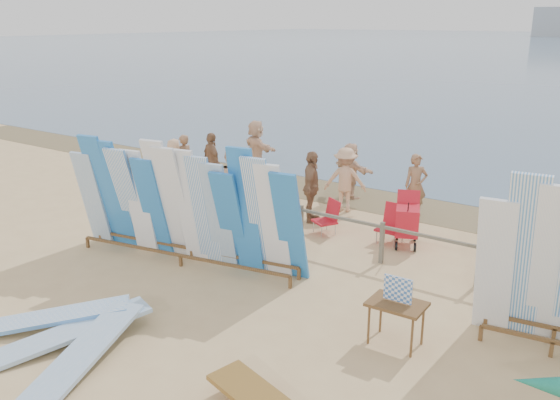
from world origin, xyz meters
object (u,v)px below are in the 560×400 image
Objects in this scene: main_surfboard_rack at (184,209)px; beachgoer_extra_1 at (212,162)px; beachgoer_9 at (535,217)px; beachgoer_5 at (350,171)px; beach_chair_left at (326,224)px; flat_board_a at (83,366)px; stroller at (407,225)px; beachgoer_1 at (184,161)px; beachgoer_3 at (345,180)px; beachgoer_4 at (311,187)px; flat_board_e at (46,329)px; beachgoer_8 at (538,235)px; beachgoer_2 at (232,183)px; beachgoer_7 at (416,185)px; beachgoer_0 at (175,166)px; vendor_table at (396,322)px; flat_board_b at (67,344)px; beachgoer_11 at (256,149)px; beach_chair_right at (391,232)px.

main_surfboard_rack is 5.53m from beachgoer_extra_1.
beachgoer_5 reaches higher than beachgoer_9.
beach_chair_left is 4.90m from beachgoer_extra_1.
main_surfboard_rack is 4.17m from flat_board_a.
stroller is at bearing 40.19° from beach_chair_left.
beachgoer_1 reaches higher than stroller.
beachgoer_4 is at bearing 54.32° from beachgoer_3.
flat_board_a is at bearing -60.99° from beach_chair_left.
beachgoer_8 reaches higher than flat_board_e.
beachgoer_extra_1 is 2.60m from beachgoer_2.
flat_board_e is at bearing -142.33° from beachgoer_7.
beachgoer_2 is (-2.58, 6.64, 0.90)m from flat_board_a.
beachgoer_0 is 10.11m from beachgoer_8.
beachgoer_7 is (1.23, 9.42, 0.81)m from flat_board_a.
beachgoer_8 is (3.47, -2.30, 0.08)m from beachgoer_7.
beachgoer_9 is (0.82, 5.37, 0.39)m from vendor_table.
flat_board_b is at bearing -133.19° from stroller.
beachgoer_extra_1 is 0.94m from beachgoer_1.
beachgoer_2 is at bearing 80.70° from beachgoer_1.
flat_board_b is 1.67× the size of beachgoer_1.
beachgoer_11 is 1.01× the size of beachgoer_4.
main_surfboard_rack is 3.67m from beach_chair_left.
beachgoer_7 is (-2.28, 6.20, 0.43)m from vendor_table.
vendor_table is 10.70m from beachgoer_11.
vendor_table is 6.78m from beachgoer_3.
beachgoer_5 is (-0.95, 2.93, 0.56)m from beach_chair_left.
beachgoer_0 is at bearing 47.70° from beachgoer_5.
flat_board_e is at bearing -110.69° from beach_chair_right.
beachgoer_1 is (-4.13, 7.62, 0.81)m from flat_board_e.
flat_board_e is 3.34× the size of beach_chair_left.
beachgoer_5 is at bearing -112.11° from beachgoer_2.
beachgoer_0 is at bearing 153.58° from vendor_table.
beach_chair_left is 4.62m from beachgoer_9.
stroller is at bearing 9.62° from beach_chair_right.
flat_board_e is at bearing 59.24° from beachgoer_3.
beachgoer_9 is at bearing 5.86° from stroller.
beachgoer_11 reaches higher than beachgoer_extra_1.
flat_board_b is 9.13m from beachgoer_1.
flat_board_a is 1.48× the size of beachgoer_11.
beachgoer_7 reaches higher than flat_board_e.
beachgoer_11 is at bearing 96.19° from flat_board_a.
beachgoer_extra_1 is at bearing 101.79° from flat_board_a.
beach_chair_left is at bearing 134.42° from beachgoer_0.
beachgoer_0 reaches higher than beach_chair_left.
beachgoer_1 is at bearing 123.89° from main_surfboard_rack.
beachgoer_0 reaches higher than flat_board_b.
beachgoer_2 is at bearing 73.68° from beachgoer_9.
beachgoer_11 is at bearing 47.33° from beachgoer_9.
beachgoer_4 is at bearing 174.55° from beach_chair_left.
beachgoer_4 is at bearing 129.63° from flat_board_e.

